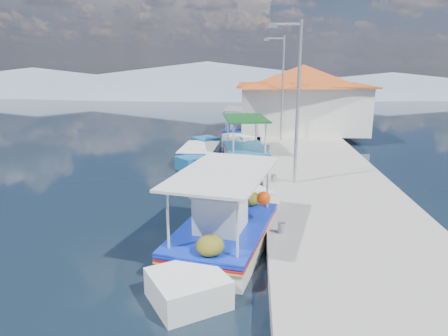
{
  "coord_description": "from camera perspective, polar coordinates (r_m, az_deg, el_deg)",
  "views": [
    {
      "loc": [
        3.01,
        -13.53,
        5.03
      ],
      "look_at": [
        1.93,
        0.92,
        1.3
      ],
      "focal_mm": 32.98,
      "sensor_mm": 36.0,
      "label": 1
    }
  ],
  "objects": [
    {
      "name": "caique_green_canopy",
      "position": [
        21.72,
        2.98,
        2.04
      ],
      "size": [
        2.68,
        6.7,
        2.54
      ],
      "rotation": [
        0.0,
        0.0,
        -0.15
      ],
      "color": "white",
      "rests_on": "ground"
    },
    {
      "name": "mountain_ridge",
      "position": [
        69.68,
        7.33,
        11.85
      ],
      "size": [
        171.4,
        96.0,
        5.5
      ],
      "color": "gray",
      "rests_on": "ground"
    },
    {
      "name": "caique_far",
      "position": [
        28.77,
        2.04,
        5.18
      ],
      "size": [
        2.05,
        6.3,
        2.21
      ],
      "rotation": [
        0.0,
        0.0,
        0.05
      ],
      "color": "white",
      "rests_on": "ground"
    },
    {
      "name": "caique_blue_hull",
      "position": [
        21.96,
        -3.41,
        1.94
      ],
      "size": [
        1.92,
        6.01,
        1.07
      ],
      "rotation": [
        0.0,
        0.0,
        0.04
      ],
      "color": "#185C92",
      "rests_on": "ground"
    },
    {
      "name": "bollards",
      "position": [
        19.3,
        6.5,
        1.22
      ],
      "size": [
        0.2,
        17.2,
        0.3
      ],
      "color": "#A5A8AD",
      "rests_on": "quay"
    },
    {
      "name": "harbor_building",
      "position": [
        28.79,
        10.77,
        9.69
      ],
      "size": [
        10.49,
        10.49,
        4.4
      ],
      "color": "silver",
      "rests_on": "quay"
    },
    {
      "name": "main_caique",
      "position": [
        11.49,
        -0.04,
        -8.88
      ],
      "size": [
        3.27,
        7.4,
        2.5
      ],
      "rotation": [
        0.0,
        0.0,
        0.22
      ],
      "color": "white",
      "rests_on": "ground"
    },
    {
      "name": "ground",
      "position": [
        14.74,
        -7.82,
        -5.66
      ],
      "size": [
        160.0,
        160.0,
        0.0
      ],
      "primitive_type": "plane",
      "color": "black",
      "rests_on": "ground"
    },
    {
      "name": "quay",
      "position": [
        20.31,
        12.32,
        0.48
      ],
      "size": [
        5.0,
        44.0,
        0.5
      ],
      "primitive_type": "cube",
      "color": "#9C9891",
      "rests_on": "ground"
    },
    {
      "name": "lamp_post_far",
      "position": [
        24.6,
        7.92,
        11.55
      ],
      "size": [
        1.21,
        0.14,
        6.0
      ],
      "color": "#A5A8AD",
      "rests_on": "quay"
    },
    {
      "name": "lamp_post_near",
      "position": [
        15.64,
        9.9,
        9.9
      ],
      "size": [
        1.21,
        0.14,
        6.0
      ],
      "color": "#A5A8AD",
      "rests_on": "quay"
    }
  ]
}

